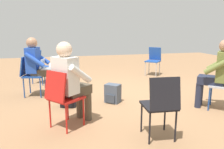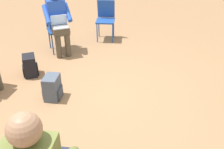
# 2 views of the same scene
# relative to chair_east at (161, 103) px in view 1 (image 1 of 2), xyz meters

# --- Properties ---
(ground_plane) EXTENTS (14.00, 14.00, 0.00)m
(ground_plane) POSITION_rel_chair_east_xyz_m (-2.09, 0.13, -0.50)
(ground_plane) COLOR #99704C
(chair_east) EXTENTS (0.47, 0.43, 0.85)m
(chair_east) POSITION_rel_chair_east_xyz_m (0.00, 0.00, 0.00)
(chair_east) COLOR black
(chair_east) RESTS_ON ground
(chair_northwest) EXTENTS (0.59, 0.58, 0.85)m
(chair_northwest) POSITION_rel_chair_east_xyz_m (-3.77, 1.65, 0.00)
(chair_northwest) COLOR #1E4799
(chair_northwest) RESTS_ON ground
(chair_southwest) EXTENTS (0.58, 0.59, 0.85)m
(chair_southwest) POSITION_rel_chair_east_xyz_m (-3.55, -1.70, 0.00)
(chair_southwest) COLOR #1E4799
(chair_southwest) RESTS_ON ground
(chair_southeast) EXTENTS (0.58, 0.59, 0.85)m
(chair_southeast) POSITION_rel_chair_east_xyz_m (-0.64, -1.19, 0.00)
(chair_southeast) COLOR red
(chair_southeast) RESTS_ON ground
(chair_south) EXTENTS (0.48, 0.52, 0.85)m
(chair_south) POSITION_rel_chair_east_xyz_m (-2.43, -1.80, 0.00)
(chair_south) COLOR #1E4799
(chair_south) RESTS_ON ground
(person_with_laptop) EXTENTS (0.57, 0.59, 1.24)m
(person_with_laptop) POSITION_rel_chair_east_xyz_m (-2.39, -1.63, 0.20)
(person_with_laptop) COLOR #4C4233
(person_with_laptop) RESTS_ON ground
(person_in_olive) EXTENTS (0.63, 0.63, 1.24)m
(person_in_olive) POSITION_rel_chair_east_xyz_m (-0.79, 1.47, 0.20)
(person_in_olive) COLOR #23283D
(person_in_olive) RESTS_ON ground
(person_in_white) EXTENTS (0.63, 0.63, 1.24)m
(person_in_white) POSITION_rel_chair_east_xyz_m (-0.75, -1.06, 0.20)
(person_in_white) COLOR #4C4233
(person_in_white) RESTS_ON ground
(backpack_near_laptop_user) EXTENTS (0.34, 0.34, 0.36)m
(backpack_near_laptop_user) POSITION_rel_chair_east_xyz_m (-1.57, -0.22, -0.34)
(backpack_near_laptop_user) COLOR #475160
(backpack_near_laptop_user) RESTS_ON ground
(backpack_by_empty_chair) EXTENTS (0.30, 0.33, 0.36)m
(backpack_by_empty_chair) POSITION_rel_chair_east_xyz_m (-1.55, -1.06, -0.34)
(backpack_by_empty_chair) COLOR black
(backpack_by_empty_chair) RESTS_ON ground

